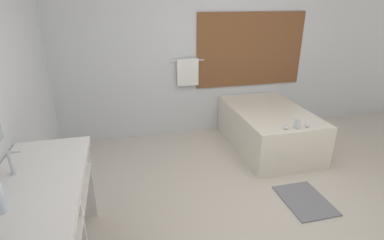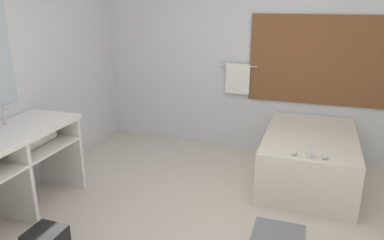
% 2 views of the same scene
% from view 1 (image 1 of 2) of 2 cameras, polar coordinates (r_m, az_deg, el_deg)
% --- Properties ---
extents(ground_plane, '(16.00, 16.00, 0.00)m').
position_cam_1_polar(ground_plane, '(3.15, 14.22, -17.74)').
color(ground_plane, beige).
rests_on(ground_plane, ground).
extents(wall_back_with_blinds, '(7.40, 0.13, 2.70)m').
position_cam_1_polar(wall_back_with_blinds, '(4.56, 3.02, 13.99)').
color(wall_back_with_blinds, silver).
rests_on(wall_back_with_blinds, ground_plane).
extents(vanity_counter, '(0.61, 1.51, 0.85)m').
position_cam_1_polar(vanity_counter, '(2.36, -26.95, -15.78)').
color(vanity_counter, white).
rests_on(vanity_counter, ground_plane).
extents(sink_faucet, '(0.09, 0.04, 0.18)m').
position_cam_1_polar(sink_faucet, '(2.41, -31.17, -7.06)').
color(sink_faucet, silver).
rests_on(sink_faucet, vanity_counter).
extents(bathtub, '(0.97, 1.53, 0.68)m').
position_cam_1_polar(bathtub, '(4.37, 14.30, -1.20)').
color(bathtub, silver).
rests_on(bathtub, ground_plane).
extents(bath_mat, '(0.45, 0.60, 0.02)m').
position_cam_1_polar(bath_mat, '(3.49, 20.68, -14.13)').
color(bath_mat, slate).
rests_on(bath_mat, ground_plane).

